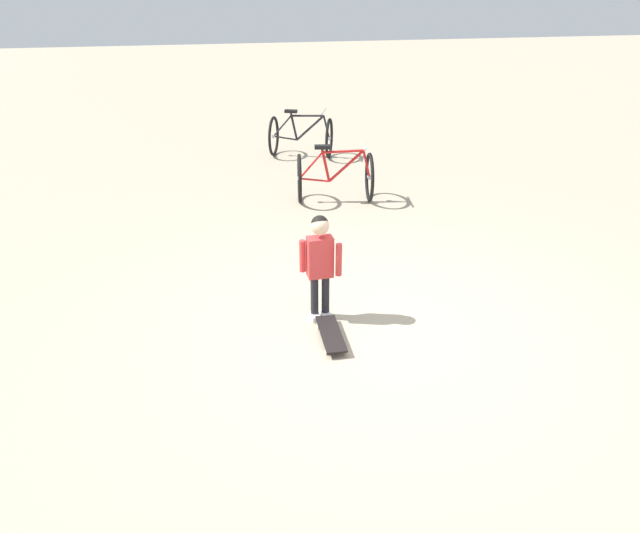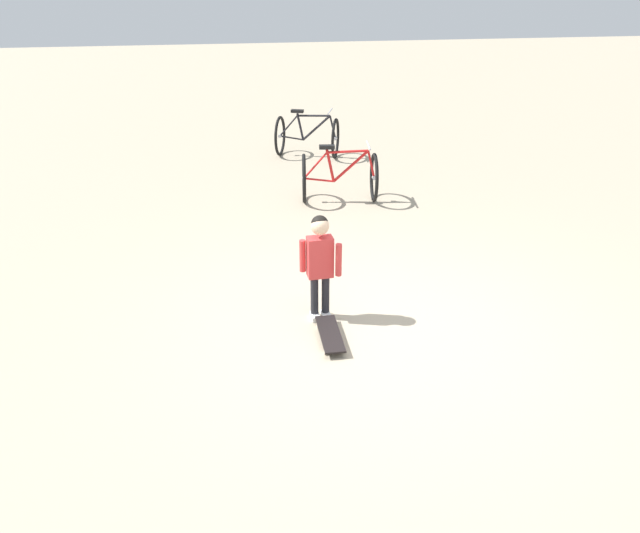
{
  "view_description": "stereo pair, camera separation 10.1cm",
  "coord_description": "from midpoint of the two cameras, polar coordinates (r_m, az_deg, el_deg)",
  "views": [
    {
      "loc": [
        4.57,
        -1.52,
        3.06
      ],
      "look_at": [
        -0.36,
        -0.56,
        0.55
      ],
      "focal_mm": 33.36,
      "sensor_mm": 36.0,
      "label": 1
    },
    {
      "loc": [
        4.59,
        -1.42,
        3.06
      ],
      "look_at": [
        -0.36,
        -0.56,
        0.55
      ],
      "focal_mm": 33.36,
      "sensor_mm": 36.0,
      "label": 2
    }
  ],
  "objects": [
    {
      "name": "skateboard",
      "position": [
        5.5,
        1.49,
        -6.51
      ],
      "size": [
        0.63,
        0.2,
        0.07
      ],
      "color": "black",
      "rests_on": "ground"
    },
    {
      "name": "bicycle_near",
      "position": [
        10.97,
        -0.94,
        12.42
      ],
      "size": [
        1.03,
        1.25,
        0.85
      ],
      "color": "black",
      "rests_on": "ground"
    },
    {
      "name": "child_person",
      "position": [
        5.56,
        0.52,
        0.97
      ],
      "size": [
        0.21,
        0.38,
        1.06
      ],
      "color": "black",
      "rests_on": "ground"
    },
    {
      "name": "ground_plane",
      "position": [
        5.7,
        6.73,
        -6.11
      ],
      "size": [
        50.0,
        50.0,
        0.0
      ],
      "primitive_type": "plane",
      "color": "tan"
    },
    {
      "name": "bicycle_far",
      "position": [
        8.71,
        2.19,
        8.64
      ],
      "size": [
        0.85,
        1.16,
        0.85
      ],
      "color": "black",
      "rests_on": "ground"
    }
  ]
}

